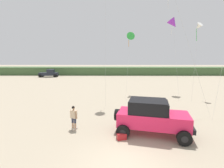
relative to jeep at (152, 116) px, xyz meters
name	(u,v)px	position (x,y,z in m)	size (l,w,h in m)	color
ground_plane	(124,162)	(-1.95, -2.98, -1.20)	(220.00, 220.00, 0.00)	tan
dune_ridge	(108,71)	(-4.03, 39.17, -0.10)	(90.00, 6.25, 2.20)	#426038
jeep	(152,116)	(0.00, 0.00, 0.00)	(5.02, 3.28, 2.26)	#EA2151
person_watching	(74,116)	(-5.19, 0.68, -0.26)	(0.57, 0.44, 1.67)	tan
cooler_box	(122,136)	(-1.96, -0.74, -1.01)	(0.56, 0.36, 0.38)	#B21E23
distant_pickup	(49,73)	(-19.21, 32.52, -0.26)	(4.75, 2.74, 1.98)	#1E232D
kite_red_delta	(198,27)	(7.91, 11.03, 7.48)	(2.23, 3.76, 9.24)	white
kite_white_parafoil	(173,24)	(5.87, 14.09, 8.45)	(1.80, 6.47, 10.56)	purple
kite_green_box	(130,37)	(-0.20, 13.52, 6.50)	(1.61, 5.77, 8.49)	green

